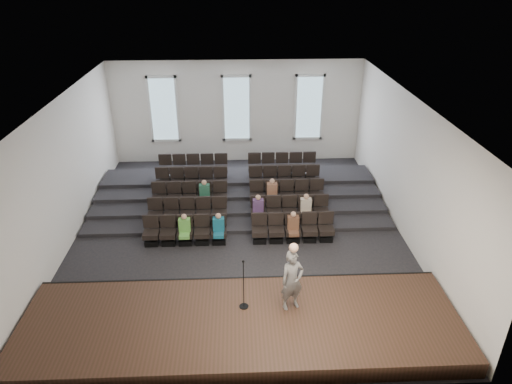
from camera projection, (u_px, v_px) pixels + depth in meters
ground at (239, 233)px, 16.99m from camera, size 14.00×14.00×0.00m
ceiling at (237, 101)px, 14.72m from camera, size 12.00×14.00×0.02m
wall_back at (237, 112)px, 22.11m from camera, size 12.00×0.04×5.00m
wall_front at (241, 310)px, 9.61m from camera, size 12.00×0.04×5.00m
wall_left at (63, 175)px, 15.62m from camera, size 0.04×14.00×5.00m
wall_right at (408, 169)px, 16.09m from camera, size 0.04×14.00×5.00m
stage at (241, 326)px, 12.34m from camera, size 11.80×3.60×0.50m
stage_lip at (240, 284)px, 13.91m from camera, size 11.80×0.06×0.52m
risers at (238, 190)px, 19.72m from camera, size 11.80×4.80×0.60m
seating_rows at (239, 198)px, 18.05m from camera, size 6.80×4.70×1.67m
windows at (237, 109)px, 21.95m from camera, size 8.44×0.10×3.24m
audience at (249, 210)px, 16.91m from camera, size 4.85×2.64×1.10m
speaker at (292, 281)px, 12.25m from camera, size 0.76×0.63×1.79m
mic_stand at (244, 293)px, 12.44m from camera, size 0.26×0.26×1.56m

